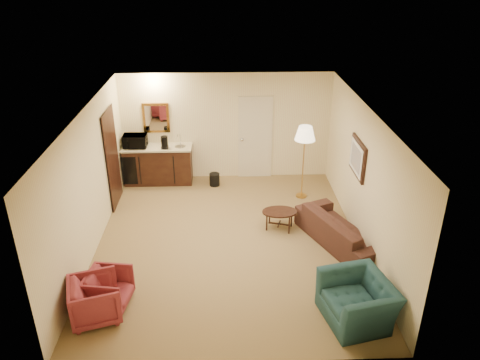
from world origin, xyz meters
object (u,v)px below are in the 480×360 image
at_px(coffee_table, 279,220).
at_px(coffee_maker, 164,142).
at_px(rose_chair_near, 109,287).
at_px(wetbar_cabinet, 158,165).
at_px(sofa, 342,225).
at_px(floor_lamp, 303,162).
at_px(waste_bin, 215,179).
at_px(teal_armchair, 358,294).
at_px(rose_chair_far, 95,298).
at_px(microwave, 135,140).

bearing_deg(coffee_table, coffee_maker, 138.96).
bearing_deg(coffee_table, rose_chair_near, -143.40).
relative_size(wetbar_cabinet, sofa, 0.80).
xyz_separation_m(wetbar_cabinet, floor_lamp, (3.35, -0.89, 0.39)).
distance_m(wetbar_cabinet, waste_bin, 1.41).
height_order(teal_armchair, rose_chair_far, teal_armchair).
distance_m(wetbar_cabinet, coffee_maker, 0.65).
distance_m(rose_chair_near, coffee_table, 3.65).
xyz_separation_m(rose_chair_near, coffee_table, (2.93, 2.18, -0.13)).
relative_size(teal_armchair, coffee_table, 1.51).
distance_m(wetbar_cabinet, teal_armchair, 6.07).
distance_m(rose_chair_near, waste_bin, 4.50).
bearing_deg(rose_chair_near, waste_bin, -12.17).
xyz_separation_m(coffee_table, waste_bin, (-1.33, 2.03, -0.05)).
relative_size(wetbar_cabinet, coffee_maker, 5.46).
height_order(teal_armchair, microwave, microwave).
distance_m(rose_chair_far, waste_bin, 4.83).
distance_m(sofa, coffee_table, 1.28).
bearing_deg(coffee_table, waste_bin, 123.27).
height_order(sofa, microwave, microwave).
xyz_separation_m(microwave, coffee_maker, (0.70, -0.12, -0.04)).
xyz_separation_m(teal_armchair, waste_bin, (-2.20, 4.68, -0.31)).
bearing_deg(wetbar_cabinet, sofa, -37.01).
height_order(sofa, rose_chair_far, sofa).
xyz_separation_m(teal_armchair, floor_lamp, (-0.20, 4.03, 0.39)).
relative_size(wetbar_cabinet, rose_chair_near, 2.51).
distance_m(teal_armchair, coffee_maker, 5.89).
height_order(floor_lamp, waste_bin, floor_lamp).
relative_size(sofa, microwave, 3.77).
bearing_deg(waste_bin, teal_armchair, -64.80).
height_order(coffee_table, waste_bin, coffee_table).
distance_m(rose_chair_near, coffee_maker, 4.42).
bearing_deg(rose_chair_far, waste_bin, -38.03).
height_order(sofa, waste_bin, sofa).
xyz_separation_m(teal_armchair, coffee_maker, (-3.35, 4.80, 0.61)).
distance_m(rose_chair_near, floor_lamp, 5.09).
distance_m(coffee_table, microwave, 4.01).
height_order(rose_chair_far, coffee_table, rose_chair_far).
xyz_separation_m(coffee_table, floor_lamp, (0.67, 1.38, 0.65)).
xyz_separation_m(sofa, rose_chair_near, (-4.05, -1.58, -0.08)).
relative_size(sofa, floor_lamp, 1.21).
xyz_separation_m(coffee_table, microwave, (-3.18, 2.27, 0.90)).
distance_m(rose_chair_near, microwave, 4.52).
xyz_separation_m(floor_lamp, microwave, (-3.85, 0.89, 0.25)).
height_order(wetbar_cabinet, teal_armchair, teal_armchair).
bearing_deg(teal_armchair, coffee_table, -174.84).
distance_m(sofa, rose_chair_near, 4.35).
relative_size(rose_chair_near, coffee_table, 0.94).
bearing_deg(rose_chair_near, coffee_maker, 2.69).
bearing_deg(coffee_maker, teal_armchair, -45.19).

